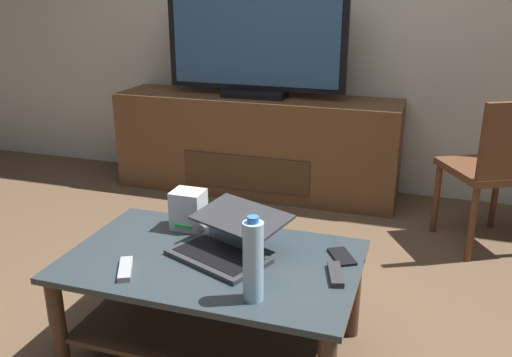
% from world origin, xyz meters
% --- Properties ---
extents(ground_plane, '(7.68, 7.68, 0.00)m').
position_xyz_m(ground_plane, '(0.00, 0.00, 0.00)').
color(ground_plane, brown).
extents(coffee_table, '(1.09, 0.67, 0.42)m').
position_xyz_m(coffee_table, '(-0.02, -0.02, 0.29)').
color(coffee_table, '#2D383D').
rests_on(coffee_table, ground).
extents(media_cabinet, '(1.96, 0.47, 0.68)m').
position_xyz_m(media_cabinet, '(-0.43, 1.79, 0.34)').
color(media_cabinet, brown).
rests_on(media_cabinet, ground).
extents(television, '(1.22, 0.20, 0.71)m').
position_xyz_m(television, '(-0.43, 1.76, 1.02)').
color(television, black).
rests_on(television, media_cabinet).
extents(dining_chair, '(0.60, 0.60, 0.85)m').
position_xyz_m(dining_chair, '(1.09, 1.31, 0.49)').
color(dining_chair, '#59331E').
rests_on(dining_chair, ground).
extents(laptop, '(0.47, 0.46, 0.15)m').
position_xyz_m(laptop, '(0.03, 0.03, 0.48)').
color(laptop, '#333338').
rests_on(laptop, coffee_table).
extents(router_box, '(0.13, 0.12, 0.16)m').
position_xyz_m(router_box, '(-0.21, 0.21, 0.50)').
color(router_box, silver).
rests_on(router_box, coffee_table).
extents(water_bottle_near, '(0.07, 0.07, 0.29)m').
position_xyz_m(water_bottle_near, '(0.22, -0.24, 0.56)').
color(water_bottle_near, '#99C6E5').
rests_on(water_bottle_near, coffee_table).
extents(cell_phone, '(0.13, 0.16, 0.01)m').
position_xyz_m(cell_phone, '(0.45, 0.14, 0.42)').
color(cell_phone, black).
rests_on(cell_phone, coffee_table).
extents(tv_remote, '(0.11, 0.16, 0.02)m').
position_xyz_m(tv_remote, '(-0.27, -0.21, 0.43)').
color(tv_remote, '#99999E').
rests_on(tv_remote, coffee_table).
extents(soundbar_remote, '(0.09, 0.17, 0.02)m').
position_xyz_m(soundbar_remote, '(0.45, -0.01, 0.43)').
color(soundbar_remote, '#2D2D30').
rests_on(soundbar_remote, coffee_table).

